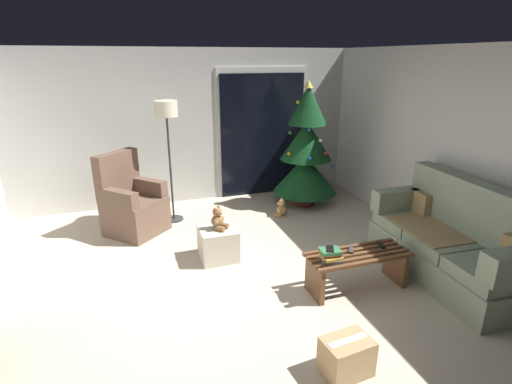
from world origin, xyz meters
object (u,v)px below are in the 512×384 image
remote_graphite (351,250)px  armchair (132,205)px  cell_phone (330,249)px  teddy_bear_honey_by_tree (281,209)px  teddy_bear_chestnut (218,220)px  christmas_tree (306,152)px  cardboard_box_taped_mid_floor (346,357)px  book_stack (331,255)px  floor_lamp (167,121)px  ottoman (218,244)px  couch (452,243)px  remote_black (381,245)px  coffee_table (357,265)px

remote_graphite → armchair: armchair is taller
cell_phone → teddy_bear_honey_by_tree: (0.36, 2.17, -0.43)m
cell_phone → teddy_bear_chestnut: 1.44m
christmas_tree → cardboard_box_taped_mid_floor: christmas_tree is taller
book_stack → cardboard_box_taped_mid_floor: size_ratio=0.56×
armchair → floor_lamp: (0.59, 0.25, 1.10)m
ottoman → teddy_bear_chestnut: bearing=-41.9°
christmas_tree → armchair: bearing=-175.1°
armchair → couch: bearing=-35.4°
armchair → ottoman: (0.95, -1.15, -0.20)m
remote_graphite → remote_black: (0.36, -0.00, 0.00)m
couch → teddy_bear_chestnut: 2.65m
couch → book_stack: size_ratio=8.81×
couch → armchair: armchair is taller
cell_phone → coffee_table: bearing=33.9°
ottoman → couch: bearing=-27.1°
coffee_table → ottoman: size_ratio=2.50×
christmas_tree → teddy_bear_chestnut: size_ratio=7.10×
book_stack → teddy_bear_chestnut: 1.45m
couch → cell_phone: bearing=178.0°
christmas_tree → floor_lamp: 2.25m
remote_black → floor_lamp: (-1.93, 2.44, 1.07)m
couch → remote_black: (-0.81, 0.17, 0.03)m
coffee_table → floor_lamp: 3.22m
remote_black → book_stack: 0.69m
cell_phone → armchair: size_ratio=0.13×
book_stack → remote_black: bearing=10.0°
coffee_table → cardboard_box_taped_mid_floor: coffee_table is taller
couch → cardboard_box_taped_mid_floor: (-1.85, -0.92, -0.25)m
remote_black → cell_phone: 0.70m
remote_graphite → teddy_bear_honey_by_tree: 2.08m
remote_graphite → cardboard_box_taped_mid_floor: remote_graphite is taller
couch → book_stack: couch is taller
floor_lamp → coffee_table: bearing=-57.4°
ottoman → cell_phone: bearing=-52.9°
coffee_table → teddy_bear_honey_by_tree: 2.13m
coffee_table → remote_black: (0.32, 0.07, 0.15)m
teddy_bear_honey_by_tree → christmas_tree: bearing=33.2°
book_stack → teddy_bear_chestnut: (-0.88, 1.16, 0.04)m
teddy_bear_chestnut → ottoman: bearing=138.1°
remote_graphite → remote_black: 0.36m
remote_graphite → cell_phone: (-0.32, -0.12, 0.12)m
book_stack → teddy_bear_chestnut: teddy_bear_chestnut is taller
remote_black → cell_phone: bearing=-155.7°
ottoman → floor_lamp: bearing=104.6°
remote_black → armchair: armchair is taller
floor_lamp → teddy_bear_chestnut: size_ratio=6.25×
ottoman → teddy_bear_chestnut: size_ratio=1.54×
teddy_bear_chestnut → cardboard_box_taped_mid_floor: size_ratio=0.71×
couch → teddy_bear_honey_by_tree: bearing=117.1°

